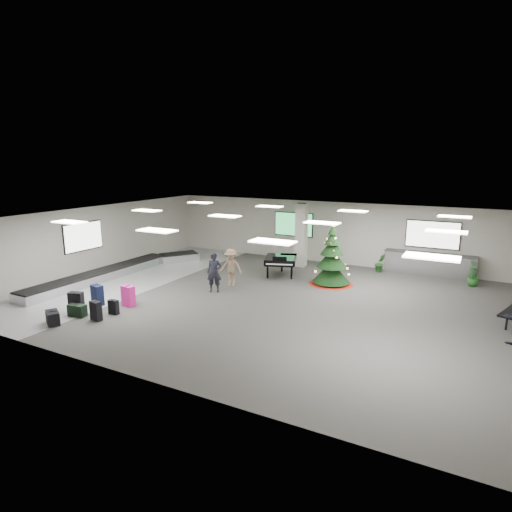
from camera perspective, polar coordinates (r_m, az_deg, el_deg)
The scene contains 18 objects.
ground at distance 16.65m, azimuth 1.90°, elevation -5.85°, with size 18.00×18.00×0.00m, color #353330.
room_envelope at distance 16.82m, azimuth 1.79°, elevation 2.55°, with size 18.02×14.02×3.21m.
baggage_carousel at distance 21.02m, azimuth -17.80°, elevation -1.91°, with size 2.28×9.71×0.43m.
service_counter at distance 21.47m, azimuth 22.09°, elevation -1.03°, with size 4.05×0.65×1.08m.
suitcase_0 at distance 16.43m, azimuth -22.84°, elevation -5.74°, with size 0.55×0.42×0.77m.
suitcase_1 at distance 15.49m, azimuth -20.57°, elevation -6.84°, with size 0.45×0.29×0.67m.
pink_suitcase at distance 16.54m, azimuth -16.67°, elevation -5.12°, with size 0.52×0.33×0.79m.
suitcase_3 at distance 16.86m, azimuth -16.67°, elevation -5.07°, with size 0.46×0.40×0.62m.
navy_suitcase at distance 17.01m, azimuth -20.39°, elevation -4.90°, with size 0.56×0.41×0.79m.
green_duffel at distance 16.13m, azimuth -22.73°, elevation -6.70°, with size 0.66×0.39×0.43m.
suitcase_7 at distance 15.87m, azimuth -18.46°, elevation -6.47°, with size 0.37×0.21×0.53m.
black_duffel at distance 15.70m, azimuth -25.47°, elevation -7.44°, with size 0.75×0.65×0.45m.
christmas_tree at distance 18.75m, azimuth 10.05°, elevation -0.94°, with size 1.92×1.92×2.73m.
grand_piano at distance 19.94m, azimuth 3.32°, elevation -0.54°, with size 1.90×2.16×1.03m.
traveler_a at distance 17.47m, azimuth -5.58°, elevation -2.20°, with size 0.60×0.39×1.64m, color black.
traveler_b at distance 18.24m, azimuth -3.36°, elevation -1.55°, with size 1.05×0.60×1.62m, color #7F664E.
potted_plant_left at distance 21.40m, azimuth 16.21°, elevation -0.90°, with size 0.50×0.40×0.90m, color #1D4315.
potted_plant_right at distance 20.50m, azimuth 27.00°, elevation -2.42°, with size 0.49×0.49×0.88m, color #1D4315.
Camera 1 is at (6.88, -14.21, 5.28)m, focal length 30.00 mm.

